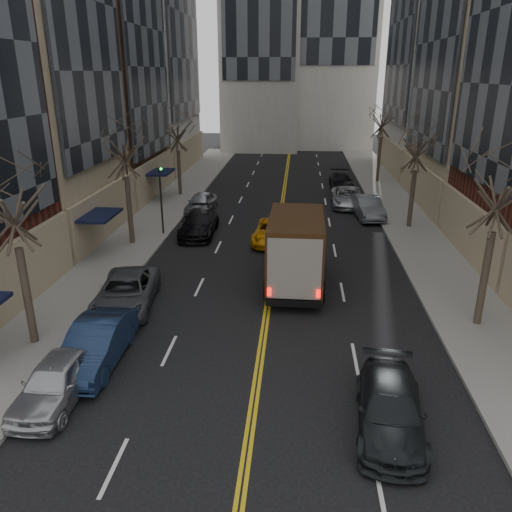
{
  "coord_description": "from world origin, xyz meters",
  "views": [
    {
      "loc": [
        1.19,
        -8.22,
        9.94
      ],
      "look_at": [
        -0.58,
        12.69,
        2.2
      ],
      "focal_mm": 35.0,
      "sensor_mm": 36.0,
      "label": 1
    }
  ],
  "objects": [
    {
      "name": "tree_lf_far",
      "position": [
        -8.8,
        33.0,
        6.02
      ],
      "size": [
        3.2,
        3.2,
        8.12
      ],
      "color": "#382D23",
      "rests_on": "sidewalk_left"
    },
    {
      "name": "parked_rt_c",
      "position": [
        5.1,
        36.96,
        0.71
      ],
      "size": [
        2.01,
        4.92,
        1.42
      ],
      "primitive_type": "imported",
      "rotation": [
        0.0,
        0.0,
        -0.0
      ],
      "color": "black",
      "rests_on": "ground"
    },
    {
      "name": "tree_rt_near",
      "position": [
        8.8,
        11.0,
        6.45
      ],
      "size": [
        3.2,
        3.2,
        8.71
      ],
      "color": "#382D23",
      "rests_on": "sidewalk_right"
    },
    {
      "name": "tree_lf_near",
      "position": [
        -8.8,
        8.0,
        6.24
      ],
      "size": [
        3.2,
        3.2,
        8.41
      ],
      "color": "#382D23",
      "rests_on": "sidewalk_left"
    },
    {
      "name": "tree_rt_far",
      "position": [
        8.8,
        40.0,
        6.74
      ],
      "size": [
        3.2,
        3.2,
        9.11
      ],
      "color": "#382D23",
      "rests_on": "sidewalk_right"
    },
    {
      "name": "parked_rt_a",
      "position": [
        6.3,
        27.41,
        0.79
      ],
      "size": [
        2.18,
        4.95,
        1.58
      ],
      "primitive_type": "imported",
      "rotation": [
        0.0,
        0.0,
        0.11
      ],
      "color": "#505458",
      "rests_on": "ground"
    },
    {
      "name": "sidewalk_right",
      "position": [
        9.0,
        27.0,
        0.07
      ],
      "size": [
        4.0,
        66.0,
        0.15
      ],
      "primitive_type": "cube",
      "color": "slate",
      "rests_on": "ground"
    },
    {
      "name": "parked_lf_c",
      "position": [
        -6.3,
        11.52,
        0.73
      ],
      "size": [
        3.04,
        5.51,
        1.46
      ],
      "primitive_type": "imported",
      "rotation": [
        0.0,
        0.0,
        0.12
      ],
      "color": "#484B50",
      "rests_on": "ground"
    },
    {
      "name": "tree_rt_mid",
      "position": [
        8.8,
        25.0,
        6.17
      ],
      "size": [
        3.2,
        3.2,
        8.32
      ],
      "color": "#382D23",
      "rests_on": "sidewalk_right"
    },
    {
      "name": "parked_lf_b",
      "position": [
        -5.85,
        6.91,
        0.78
      ],
      "size": [
        1.69,
        4.77,
        1.57
      ],
      "primitive_type": "imported",
      "rotation": [
        0.0,
        0.0,
        0.01
      ],
      "color": "#13213D",
      "rests_on": "ground"
    },
    {
      "name": "traffic_signal",
      "position": [
        -7.39,
        22.0,
        2.82
      ],
      "size": [
        0.29,
        0.26,
        4.7
      ],
      "color": "black",
      "rests_on": "sidewalk_left"
    },
    {
      "name": "ups_truck",
      "position": [
        1.2,
        14.62,
        1.86
      ],
      "size": [
        2.84,
        6.76,
        3.68
      ],
      "rotation": [
        0.0,
        0.0,
        -0.01
      ],
      "color": "black",
      "rests_on": "ground"
    },
    {
      "name": "pedestrian",
      "position": [
        1.87,
        16.2,
        0.77
      ],
      "size": [
        0.46,
        0.62,
        1.54
      ],
      "primitive_type": "imported",
      "rotation": [
        0.0,
        0.0,
        1.74
      ],
      "color": "black",
      "rests_on": "ground"
    },
    {
      "name": "parked_rt_b",
      "position": [
        5.1,
        30.68,
        0.72
      ],
      "size": [
        2.53,
        5.24,
        1.44
      ],
      "primitive_type": "imported",
      "rotation": [
        0.0,
        0.0,
        -0.03
      ],
      "color": "#B2B5BA",
      "rests_on": "ground"
    },
    {
      "name": "tree_lf_mid",
      "position": [
        -8.8,
        20.0,
        6.6
      ],
      "size": [
        3.2,
        3.2,
        8.91
      ],
      "color": "#382D23",
      "rests_on": "sidewalk_left"
    },
    {
      "name": "taxi",
      "position": [
        -0.3,
        21.29,
        0.66
      ],
      "size": [
        2.46,
        4.84,
        1.31
      ],
      "primitive_type": "imported",
      "rotation": [
        0.0,
        0.0,
        -0.06
      ],
      "color": "orange",
      "rests_on": "ground"
    },
    {
      "name": "observer_sedan",
      "position": [
        4.09,
        4.21,
        0.68
      ],
      "size": [
        2.38,
        4.88,
        1.37
      ],
      "rotation": [
        0.0,
        0.0,
        -0.1
      ],
      "color": "black",
      "rests_on": "ground"
    },
    {
      "name": "parked_lf_d",
      "position": [
        -5.1,
        22.39,
        0.76
      ],
      "size": [
        2.23,
        5.26,
        1.51
      ],
      "primitive_type": "imported",
      "rotation": [
        0.0,
        0.0,
        0.02
      ],
      "color": "black",
      "rests_on": "ground"
    },
    {
      "name": "parked_lf_a",
      "position": [
        -6.3,
        4.71,
        0.72
      ],
      "size": [
        1.73,
        4.24,
        1.44
      ],
      "primitive_type": "imported",
      "rotation": [
        0.0,
        0.0,
        -0.01
      ],
      "color": "#B0B3B8",
      "rests_on": "ground"
    },
    {
      "name": "sidewalk_left",
      "position": [
        -9.0,
        27.0,
        0.07
      ],
      "size": [
        4.0,
        66.0,
        0.15
      ],
      "primitive_type": "cube",
      "color": "slate",
      "rests_on": "ground"
    },
    {
      "name": "parked_lf_e",
      "position": [
        -6.07,
        28.06,
        0.71
      ],
      "size": [
        2.14,
        4.33,
        1.42
      ],
      "primitive_type": "imported",
      "rotation": [
        0.0,
        0.0,
        -0.12
      ],
      "color": "#979A9E",
      "rests_on": "ground"
    }
  ]
}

